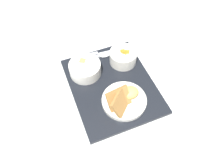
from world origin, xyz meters
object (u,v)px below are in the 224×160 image
at_px(knife, 95,54).
at_px(spoon, 100,56).
at_px(bowl_salad, 123,56).
at_px(bowl_soup, 85,68).
at_px(plate_main, 124,100).

height_order(knife, spoon, knife).
relative_size(knife, spoon, 1.44).
bearing_deg(bowl_salad, bowl_soup, -87.52).
height_order(bowl_soup, plate_main, plate_main).
bearing_deg(plate_main, spoon, -176.99).
distance_m(knife, spoon, 0.03).
bearing_deg(bowl_soup, plate_main, 27.80).
height_order(bowl_soup, spoon, bowl_soup).
bearing_deg(plate_main, bowl_salad, 160.25).
bearing_deg(plate_main, knife, -172.57).
distance_m(bowl_soup, plate_main, 0.22).
distance_m(plate_main, spoon, 0.26).
xyz_separation_m(bowl_soup, plate_main, (0.19, 0.10, -0.01)).
bearing_deg(bowl_soup, bowl_salad, 92.48).
relative_size(bowl_soup, plate_main, 0.76).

